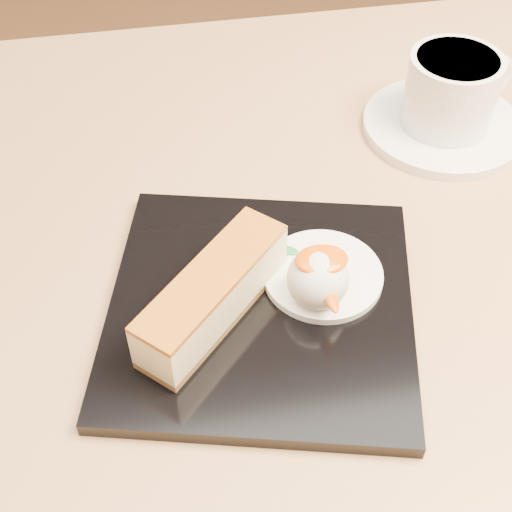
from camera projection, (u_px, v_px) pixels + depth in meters
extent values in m
cylinder|color=black|center=(258.00, 494.00, 0.82)|extent=(0.08, 0.08, 0.66)
cube|color=olive|center=(260.00, 301.00, 0.56)|extent=(0.80, 0.80, 0.04)
cube|color=black|center=(261.00, 307.00, 0.52)|extent=(0.27, 0.27, 0.01)
cube|color=brown|center=(214.00, 311.00, 0.51)|extent=(0.12, 0.12, 0.01)
cube|color=beige|center=(213.00, 293.00, 0.50)|extent=(0.12, 0.12, 0.03)
cube|color=#923F0F|center=(212.00, 276.00, 0.48)|extent=(0.12, 0.12, 0.00)
cylinder|color=white|center=(323.00, 275.00, 0.53)|extent=(0.09, 0.09, 0.01)
sphere|color=white|center=(318.00, 279.00, 0.50)|extent=(0.04, 0.04, 0.04)
ellipsoid|color=#E65607|center=(322.00, 260.00, 0.49)|extent=(0.04, 0.03, 0.01)
ellipsoid|color=#297F31|center=(278.00, 257.00, 0.54)|extent=(0.02, 0.01, 0.00)
ellipsoid|color=#297F31|center=(289.00, 250.00, 0.55)|extent=(0.02, 0.02, 0.00)
ellipsoid|color=#297F31|center=(267.00, 251.00, 0.54)|extent=(0.01, 0.02, 0.00)
cylinder|color=white|center=(443.00, 126.00, 0.67)|extent=(0.15, 0.15, 0.01)
cylinder|color=white|center=(451.00, 91.00, 0.65)|extent=(0.08, 0.08, 0.07)
cylinder|color=black|center=(458.00, 60.00, 0.62)|extent=(0.07, 0.07, 0.00)
torus|color=white|center=(491.00, 78.00, 0.66)|extent=(0.05, 0.02, 0.05)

